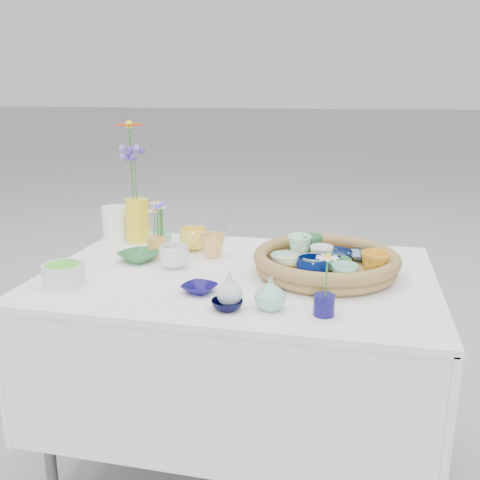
% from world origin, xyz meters
% --- Properties ---
extents(ground, '(80.00, 80.00, 0.00)m').
position_xyz_m(ground, '(0.00, 0.00, 0.00)').
color(ground, '#A0A0A0').
extents(display_table, '(1.26, 0.86, 0.77)m').
position_xyz_m(display_table, '(0.00, 0.00, 0.00)').
color(display_table, white).
rests_on(display_table, ground).
extents(wicker_tray, '(0.47, 0.47, 0.08)m').
position_xyz_m(wicker_tray, '(0.28, 0.05, 0.80)').
color(wicker_tray, brown).
rests_on(wicker_tray, display_table).
extents(tray_ceramic_0, '(0.14, 0.14, 0.03)m').
position_xyz_m(tray_ceramic_0, '(0.31, 0.15, 0.80)').
color(tray_ceramic_0, '#0E1944').
rests_on(tray_ceramic_0, wicker_tray).
extents(tray_ceramic_1, '(0.13, 0.13, 0.03)m').
position_xyz_m(tray_ceramic_1, '(0.44, 0.13, 0.80)').
color(tray_ceramic_1, '#0C034D').
rests_on(tray_ceramic_1, wicker_tray).
extents(tray_ceramic_2, '(0.10, 0.10, 0.08)m').
position_xyz_m(tray_ceramic_2, '(0.43, -0.00, 0.82)').
color(tray_ceramic_2, gold).
rests_on(tray_ceramic_2, wicker_tray).
extents(tray_ceramic_3, '(0.14, 0.14, 0.03)m').
position_xyz_m(tray_ceramic_3, '(0.31, 0.05, 0.80)').
color(tray_ceramic_3, '#488F5E').
rests_on(tray_ceramic_3, wicker_tray).
extents(tray_ceramic_4, '(0.11, 0.11, 0.07)m').
position_xyz_m(tray_ceramic_4, '(0.25, -0.04, 0.82)').
color(tray_ceramic_4, '#7FA384').
rests_on(tray_ceramic_4, wicker_tray).
extents(tray_ceramic_5, '(0.13, 0.13, 0.03)m').
position_xyz_m(tray_ceramic_5, '(0.15, 0.07, 0.80)').
color(tray_ceramic_5, '#A6CFC0').
rests_on(tray_ceramic_5, wicker_tray).
extents(tray_ceramic_6, '(0.09, 0.09, 0.08)m').
position_xyz_m(tray_ceramic_6, '(0.18, 0.15, 0.82)').
color(tray_ceramic_6, '#B5FCD0').
rests_on(tray_ceramic_6, wicker_tray).
extents(tray_ceramic_7, '(0.10, 0.10, 0.07)m').
position_xyz_m(tray_ceramic_7, '(0.26, 0.06, 0.82)').
color(tray_ceramic_7, white).
rests_on(tray_ceramic_7, wicker_tray).
extents(tray_ceramic_8, '(0.11, 0.11, 0.02)m').
position_xyz_m(tray_ceramic_8, '(0.39, 0.17, 0.79)').
color(tray_ceramic_8, '#6F9CD2').
rests_on(tray_ceramic_8, wicker_tray).
extents(tray_ceramic_9, '(0.11, 0.11, 0.08)m').
position_xyz_m(tray_ceramic_9, '(0.25, -0.09, 0.82)').
color(tray_ceramic_9, '#031251').
rests_on(tray_ceramic_9, wicker_tray).
extents(tray_ceramic_10, '(0.12, 0.12, 0.02)m').
position_xyz_m(tray_ceramic_10, '(0.17, 0.04, 0.79)').
color(tray_ceramic_10, '#D8C373').
rests_on(tray_ceramic_10, wicker_tray).
extents(tray_ceramic_11, '(0.08, 0.08, 0.07)m').
position_xyz_m(tray_ceramic_11, '(0.34, -0.12, 0.82)').
color(tray_ceramic_11, '#8ED7BB').
rests_on(tray_ceramic_11, wicker_tray).
extents(tray_ceramic_12, '(0.09, 0.09, 0.07)m').
position_xyz_m(tray_ceramic_12, '(0.22, 0.20, 0.82)').
color(tray_ceramic_12, '#3C7F4E').
rests_on(tray_ceramic_12, wicker_tray).
extents(loose_ceramic_0, '(0.12, 0.12, 0.08)m').
position_xyz_m(loose_ceramic_0, '(-0.22, 0.22, 0.81)').
color(loose_ceramic_0, yellow).
rests_on(loose_ceramic_0, display_table).
extents(loose_ceramic_1, '(0.11, 0.11, 0.08)m').
position_xyz_m(loose_ceramic_1, '(-0.13, 0.15, 0.81)').
color(loose_ceramic_1, '#E1A955').
rests_on(loose_ceramic_1, display_table).
extents(loose_ceramic_2, '(0.18, 0.18, 0.03)m').
position_xyz_m(loose_ceramic_2, '(-0.37, 0.04, 0.78)').
color(loose_ceramic_2, '#2C6E38').
rests_on(loose_ceramic_2, display_table).
extents(loose_ceramic_3, '(0.13, 0.13, 0.08)m').
position_xyz_m(loose_ceramic_3, '(-0.22, 0.00, 0.80)').
color(loose_ceramic_3, silver).
rests_on(loose_ceramic_3, display_table).
extents(loose_ceramic_4, '(0.12, 0.12, 0.02)m').
position_xyz_m(loose_ceramic_4, '(-0.07, -0.20, 0.78)').
color(loose_ceramic_4, '#0E094E').
rests_on(loose_ceramic_4, display_table).
extents(loose_ceramic_5, '(0.10, 0.10, 0.06)m').
position_xyz_m(loose_ceramic_5, '(-0.35, 0.22, 0.80)').
color(loose_ceramic_5, '#92D7C6').
rests_on(loose_ceramic_5, display_table).
extents(loose_ceramic_6, '(0.09, 0.09, 0.03)m').
position_xyz_m(loose_ceramic_6, '(0.04, -0.31, 0.78)').
color(loose_ceramic_6, black).
rests_on(loose_ceramic_6, display_table).
extents(fluted_bowl, '(0.15, 0.15, 0.07)m').
position_xyz_m(fluted_bowl, '(-0.50, -0.23, 0.80)').
color(fluted_bowl, silver).
rests_on(fluted_bowl, display_table).
extents(bud_vase_paleblue, '(0.09, 0.09, 0.11)m').
position_xyz_m(bud_vase_paleblue, '(0.04, -0.29, 0.82)').
color(bud_vase_paleblue, silver).
rests_on(bud_vase_paleblue, display_table).
extents(bud_vase_seafoam, '(0.11, 0.11, 0.09)m').
position_xyz_m(bud_vase_seafoam, '(0.15, -0.28, 0.81)').
color(bud_vase_seafoam, '#85C5AF').
rests_on(bud_vase_seafoam, display_table).
extents(bud_vase_cobalt, '(0.07, 0.07, 0.06)m').
position_xyz_m(bud_vase_cobalt, '(0.30, -0.29, 0.79)').
color(bud_vase_cobalt, '#110E54').
rests_on(bud_vase_cobalt, display_table).
extents(single_daisy, '(0.09, 0.09, 0.12)m').
position_xyz_m(single_daisy, '(0.30, -0.29, 0.87)').
color(single_daisy, white).
rests_on(single_daisy, bud_vase_cobalt).
extents(tall_vase_yellow, '(0.10, 0.10, 0.17)m').
position_xyz_m(tall_vase_yellow, '(-0.47, 0.28, 0.85)').
color(tall_vase_yellow, yellow).
rests_on(tall_vase_yellow, display_table).
extents(gerbera, '(0.15, 0.15, 0.30)m').
position_xyz_m(gerbera, '(-0.49, 0.28, 1.08)').
color(gerbera, '#EF3400').
rests_on(gerbera, tall_vase_yellow).
extents(hydrangea, '(0.09, 0.09, 0.25)m').
position_xyz_m(hydrangea, '(-0.47, 0.29, 1.02)').
color(hydrangea, '#483699').
rests_on(hydrangea, tall_vase_yellow).
extents(white_pitcher, '(0.16, 0.14, 0.13)m').
position_xyz_m(white_pitcher, '(-0.57, 0.29, 0.83)').
color(white_pitcher, white).
rests_on(white_pitcher, display_table).
extents(daisy_cup, '(0.08, 0.08, 0.07)m').
position_xyz_m(daisy_cup, '(-0.34, 0.12, 0.80)').
color(daisy_cup, gold).
rests_on(daisy_cup, display_table).
extents(daisy_posy, '(0.09, 0.09, 0.14)m').
position_xyz_m(daisy_posy, '(-0.33, 0.13, 0.90)').
color(daisy_posy, white).
rests_on(daisy_posy, daisy_cup).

